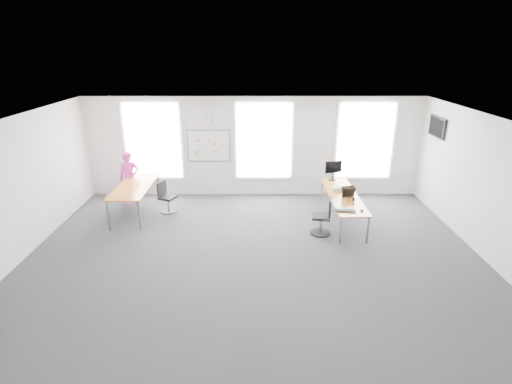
{
  "coord_description": "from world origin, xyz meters",
  "views": [
    {
      "loc": [
        0.03,
        -7.67,
        4.37
      ],
      "look_at": [
        0.05,
        1.2,
        1.1
      ],
      "focal_mm": 28.0,
      "sensor_mm": 36.0,
      "label": 1
    }
  ],
  "objects_px": {
    "desk_left": "(134,188)",
    "person": "(130,178)",
    "headphones": "(351,199)",
    "monitor": "(333,169)",
    "keyboard": "(346,211)",
    "chair_right": "(323,218)",
    "chair_left": "(166,199)",
    "desk_right": "(343,197)"
  },
  "relations": [
    {
      "from": "desk_left",
      "to": "person",
      "type": "height_order",
      "value": "person"
    },
    {
      "from": "desk_left",
      "to": "headphones",
      "type": "distance_m",
      "value": 5.72
    },
    {
      "from": "monitor",
      "to": "keyboard",
      "type": "bearing_deg",
      "value": -110.87
    },
    {
      "from": "desk_left",
      "to": "monitor",
      "type": "relative_size",
      "value": 3.87
    },
    {
      "from": "desk_left",
      "to": "chair_right",
      "type": "relative_size",
      "value": 2.4
    },
    {
      "from": "chair_left",
      "to": "monitor",
      "type": "distance_m",
      "value": 4.8
    },
    {
      "from": "chair_right",
      "to": "chair_left",
      "type": "relative_size",
      "value": 1.07
    },
    {
      "from": "desk_right",
      "to": "person",
      "type": "distance_m",
      "value": 6.03
    },
    {
      "from": "desk_right",
      "to": "chair_right",
      "type": "distance_m",
      "value": 1.1
    },
    {
      "from": "person",
      "to": "monitor",
      "type": "xyz_separation_m",
      "value": [
        5.86,
        0.04,
        0.26
      ]
    },
    {
      "from": "chair_right",
      "to": "keyboard",
      "type": "relative_size",
      "value": 1.97
    },
    {
      "from": "chair_right",
      "to": "headphones",
      "type": "height_order",
      "value": "chair_right"
    },
    {
      "from": "keyboard",
      "to": "headphones",
      "type": "bearing_deg",
      "value": 85.17
    },
    {
      "from": "desk_right",
      "to": "headphones",
      "type": "distance_m",
      "value": 0.45
    },
    {
      "from": "person",
      "to": "headphones",
      "type": "height_order",
      "value": "person"
    },
    {
      "from": "desk_right",
      "to": "monitor",
      "type": "xyz_separation_m",
      "value": [
        -0.06,
        1.21,
        0.39
      ]
    },
    {
      "from": "chair_left",
      "to": "person",
      "type": "height_order",
      "value": "person"
    },
    {
      "from": "desk_right",
      "to": "chair_left",
      "type": "height_order",
      "value": "chair_left"
    },
    {
      "from": "chair_right",
      "to": "person",
      "type": "bearing_deg",
      "value": -101.67
    },
    {
      "from": "desk_right",
      "to": "desk_left",
      "type": "height_order",
      "value": "desk_left"
    },
    {
      "from": "chair_left",
      "to": "keyboard",
      "type": "height_order",
      "value": "chair_left"
    },
    {
      "from": "desk_right",
      "to": "person",
      "type": "bearing_deg",
      "value": 168.86
    },
    {
      "from": "headphones",
      "to": "monitor",
      "type": "distance_m",
      "value": 1.67
    },
    {
      "from": "keyboard",
      "to": "monitor",
      "type": "bearing_deg",
      "value": 103.91
    },
    {
      "from": "desk_right",
      "to": "headphones",
      "type": "bearing_deg",
      "value": -77.98
    },
    {
      "from": "headphones",
      "to": "chair_right",
      "type": "bearing_deg",
      "value": -145.89
    },
    {
      "from": "desk_right",
      "to": "monitor",
      "type": "height_order",
      "value": "monitor"
    },
    {
      "from": "desk_right",
      "to": "chair_right",
      "type": "relative_size",
      "value": 3.05
    },
    {
      "from": "desk_right",
      "to": "monitor",
      "type": "distance_m",
      "value": 1.27
    },
    {
      "from": "desk_right",
      "to": "monitor",
      "type": "relative_size",
      "value": 4.93
    },
    {
      "from": "chair_right",
      "to": "chair_left",
      "type": "height_order",
      "value": "chair_right"
    },
    {
      "from": "keyboard",
      "to": "monitor",
      "type": "height_order",
      "value": "monitor"
    },
    {
      "from": "chair_right",
      "to": "desk_right",
      "type": "bearing_deg",
      "value": 152.71
    },
    {
      "from": "desk_left",
      "to": "chair_left",
      "type": "bearing_deg",
      "value": 10.67
    },
    {
      "from": "keyboard",
      "to": "headphones",
      "type": "relative_size",
      "value": 2.7
    },
    {
      "from": "chair_right",
      "to": "monitor",
      "type": "xyz_separation_m",
      "value": [
        0.59,
        2.07,
        0.63
      ]
    },
    {
      "from": "desk_right",
      "to": "keyboard",
      "type": "bearing_deg",
      "value": -98.79
    },
    {
      "from": "desk_left",
      "to": "keyboard",
      "type": "height_order",
      "value": "desk_left"
    },
    {
      "from": "chair_right",
      "to": "keyboard",
      "type": "xyz_separation_m",
      "value": [
        0.47,
        -0.23,
        0.3
      ]
    },
    {
      "from": "desk_right",
      "to": "person",
      "type": "xyz_separation_m",
      "value": [
        -5.91,
        1.16,
        0.13
      ]
    },
    {
      "from": "chair_left",
      "to": "monitor",
      "type": "bearing_deg",
      "value": -58.32
    },
    {
      "from": "chair_left",
      "to": "monitor",
      "type": "relative_size",
      "value": 1.5
    }
  ]
}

